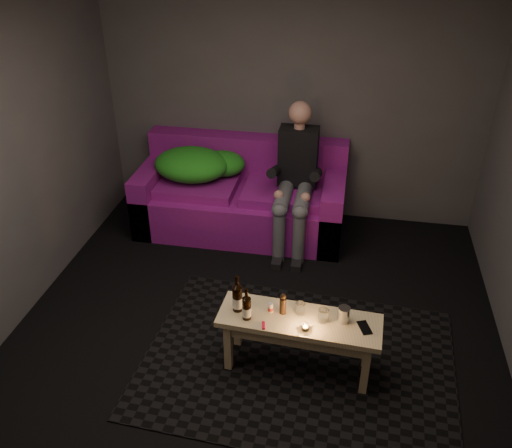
{
  "coord_description": "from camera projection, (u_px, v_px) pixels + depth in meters",
  "views": [
    {
      "loc": [
        0.63,
        -3.2,
        3.11
      ],
      "look_at": [
        -0.14,
        0.95,
        0.56
      ],
      "focal_mm": 38.0,
      "sensor_mm": 36.0,
      "label": 1
    }
  ],
  "objects": [
    {
      "name": "coffee_table",
      "position": [
        299.0,
        327.0,
        3.98
      ],
      "size": [
        1.21,
        0.44,
        0.49
      ],
      "rotation": [
        0.0,
        0.0,
        -0.05
      ],
      "color": "tan",
      "rests_on": "rug"
    },
    {
      "name": "person",
      "position": [
        296.0,
        175.0,
        5.37
      ],
      "size": [
        0.39,
        0.9,
        1.44
      ],
      "color": "black",
      "rests_on": "sofa"
    },
    {
      "name": "smartphone",
      "position": [
        365.0,
        328.0,
        3.84
      ],
      "size": [
        0.12,
        0.16,
        0.01
      ],
      "primitive_type": "cube",
      "rotation": [
        0.0,
        0.0,
        0.37
      ],
      "color": "black",
      "rests_on": "coffee_table"
    },
    {
      "name": "rug",
      "position": [
        298.0,
        361.0,
        4.22
      ],
      "size": [
        2.47,
        1.85,
        0.01
      ],
      "primitive_type": "cube",
      "rotation": [
        0.0,
        0.0,
        -0.05
      ],
      "color": "black",
      "rests_on": "floor"
    },
    {
      "name": "red_lighter",
      "position": [
        263.0,
        325.0,
        3.86
      ],
      "size": [
        0.03,
        0.08,
        0.01
      ],
      "primitive_type": "cube",
      "rotation": [
        0.0,
        0.0,
        0.18
      ],
      "color": "red",
      "rests_on": "coffee_table"
    },
    {
      "name": "beer_bottle_b",
      "position": [
        247.0,
        308.0,
        3.89
      ],
      "size": [
        0.07,
        0.07,
        0.26
      ],
      "color": "black",
      "rests_on": "coffee_table"
    },
    {
      "name": "room",
      "position": [
        263.0,
        132.0,
        3.94
      ],
      "size": [
        4.5,
        4.5,
        4.5
      ],
      "color": "silver",
      "rests_on": "ground"
    },
    {
      "name": "pepper_mill",
      "position": [
        283.0,
        306.0,
        3.95
      ],
      "size": [
        0.06,
        0.06,
        0.13
      ],
      "primitive_type": "cylinder",
      "rotation": [
        0.0,
        0.0,
        0.43
      ],
      "color": "black",
      "rests_on": "coffee_table"
    },
    {
      "name": "floor",
      "position": [
        252.0,
        344.0,
        4.39
      ],
      "size": [
        4.5,
        4.5,
        0.0
      ],
      "primitive_type": "plane",
      "color": "black",
      "rests_on": "ground"
    },
    {
      "name": "tealight",
      "position": [
        305.0,
        327.0,
        3.82
      ],
      "size": [
        0.06,
        0.06,
        0.04
      ],
      "color": "white",
      "rests_on": "coffee_table"
    },
    {
      "name": "sofa",
      "position": [
        242.0,
        198.0,
        5.83
      ],
      "size": [
        2.16,
        0.97,
        0.93
      ],
      "color": "#7A1182",
      "rests_on": "floor"
    },
    {
      "name": "steel_cup",
      "position": [
        344.0,
        314.0,
        3.88
      ],
      "size": [
        0.11,
        0.11,
        0.12
      ],
      "primitive_type": "cylinder",
      "rotation": [
        0.0,
        0.0,
        -0.23
      ],
      "color": "#B1B4B8",
      "rests_on": "coffee_table"
    },
    {
      "name": "tumbler_back",
      "position": [
        300.0,
        308.0,
        3.96
      ],
      "size": [
        0.09,
        0.09,
        0.09
      ],
      "primitive_type": "cylinder",
      "rotation": [
        0.0,
        0.0,
        -0.25
      ],
      "color": "white",
      "rests_on": "coffee_table"
    },
    {
      "name": "salt_shaker",
      "position": [
        271.0,
        308.0,
        3.98
      ],
      "size": [
        0.04,
        0.04,
        0.08
      ],
      "primitive_type": "cylinder",
      "rotation": [
        0.0,
        0.0,
        -0.24
      ],
      "color": "silver",
      "rests_on": "coffee_table"
    },
    {
      "name": "green_blanket",
      "position": [
        197.0,
        164.0,
        5.71
      ],
      "size": [
        0.95,
        0.65,
        0.32
      ],
      "color": "#198E21",
      "rests_on": "sofa"
    },
    {
      "name": "beer_bottle_a",
      "position": [
        237.0,
        298.0,
        3.96
      ],
      "size": [
        0.08,
        0.08,
        0.31
      ],
      "color": "black",
      "rests_on": "coffee_table"
    },
    {
      "name": "tumbler_front",
      "position": [
        324.0,
        315.0,
        3.89
      ],
      "size": [
        0.1,
        0.1,
        0.1
      ],
      "primitive_type": "cylinder",
      "rotation": [
        0.0,
        0.0,
        -0.33
      ],
      "color": "white",
      "rests_on": "coffee_table"
    }
  ]
}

